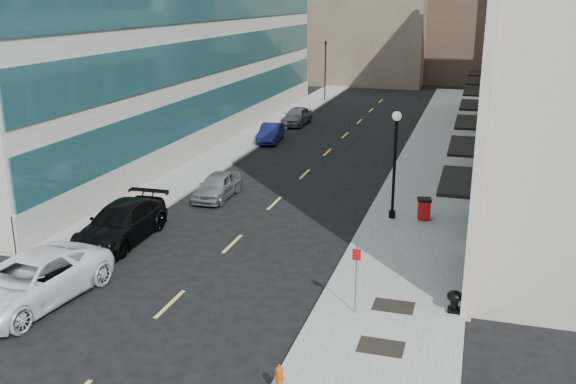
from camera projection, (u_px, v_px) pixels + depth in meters
The scene contains 19 objects.
ground at pixel (142, 331), 20.71m from camera, with size 160.00×160.00×0.00m, color black.
sidewalk_right at pixel (430, 183), 36.95m from camera, with size 5.00×80.00×0.15m, color gray.
sidewalk_left at pixel (206, 165), 40.80m from camera, with size 3.00×80.00×0.15m, color gray.
building_left at pixel (121, 2), 46.91m from camera, with size 16.14×46.00×20.00m.
skyline_stone at pixel (563, 0), 73.31m from camera, with size 10.00×14.00×20.00m, color #BFB6A1.
grate_mid at pixel (381, 347), 19.49m from camera, with size 1.40×1.00×0.01m, color black.
grate_far at pixel (394, 306), 22.06m from camera, with size 1.40×1.00×0.01m, color black.
road_centerline at pixel (291, 188), 36.28m from camera, with size 0.15×68.20×0.01m.
traffic_signal at pixel (326, 45), 64.53m from camera, with size 0.66×0.66×6.98m.
car_white_van at pixel (30, 281), 22.33m from camera, with size 2.85×6.17×1.72m, color white.
car_black_pickup at pixel (121, 223), 28.15m from camera, with size 2.33×5.73×1.66m, color black.
car_silver_sedan at pixel (217, 186), 34.21m from camera, with size 1.62×4.04×1.38m, color #96999E.
car_blue_sedan at pixel (271, 133), 47.48m from camera, with size 1.42×4.07×1.34m, color #151750.
car_grey_sedan at pixel (297, 116), 53.87m from camera, with size 1.77×4.39×1.50m, color slate.
fire_hydrant at pixel (279, 378), 17.27m from camera, with size 0.31×0.31×0.76m.
trash_bin at pixel (424, 208), 30.53m from camera, with size 0.75×0.78×1.04m.
lamppost at pixel (395, 155), 30.00m from camera, with size 0.44×0.44×5.29m.
sign_post at pixel (356, 269), 21.19m from camera, with size 0.29×0.07×2.45m.
urn_planter at pixel (455, 299), 21.56m from camera, with size 0.54×0.54×0.75m.
Camera 1 is at (9.85, -16.35, 10.35)m, focal length 40.00 mm.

